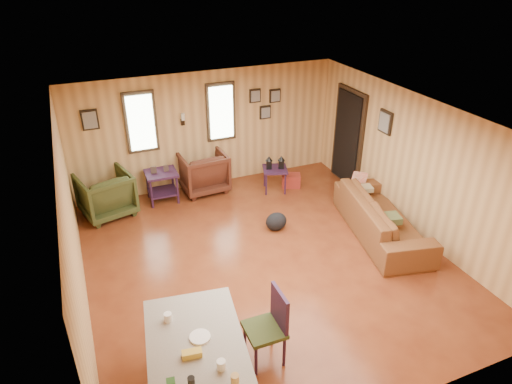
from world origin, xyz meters
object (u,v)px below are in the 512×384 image
recliner_brown (203,170)px  end_table (162,181)px  recliner_green (106,192)px  side_table (275,167)px  dining_table (197,353)px  sofa (383,211)px

recliner_brown → end_table: bearing=5.8°
recliner_green → side_table: recliner_green is taller
end_table → recliner_green: bearing=-174.0°
recliner_green → end_table: size_ratio=1.20×
dining_table → sofa: bearing=36.2°
recliner_brown → end_table: size_ratio=1.21×
recliner_brown → recliner_green: (-1.95, -0.25, -0.00)m
sofa → end_table: bearing=63.1°
recliner_green → dining_table: (0.44, -4.63, 0.32)m
end_table → sofa: bearing=-39.3°
side_table → dining_table: bearing=-123.8°
recliner_green → side_table: bearing=159.6°
recliner_green → dining_table: dining_table is taller
end_table → side_table: (2.24, -0.45, 0.10)m
sofa → side_table: sofa is taller
end_table → side_table: 2.28m
end_table → side_table: size_ratio=0.99×
side_table → dining_table: 5.17m
recliner_green → end_table: (1.08, 0.11, -0.03)m
sofa → dining_table: dining_table is taller
sofa → recliner_brown: size_ratio=2.57×
sofa → end_table: size_ratio=3.10×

